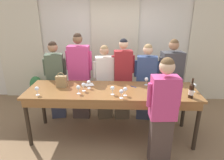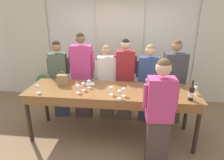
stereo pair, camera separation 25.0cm
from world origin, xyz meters
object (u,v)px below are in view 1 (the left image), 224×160
object	(u,v)px
wine_glass_center_mid	(194,86)
guest_striped_shirt	(123,79)
wine_glass_center_right	(125,89)
guest_olive_jacket	(56,80)
guest_beige_cap	(170,81)
wine_glass_front_right	(113,88)
wine_glass_back_mid	(37,89)
wine_glass_front_left	(83,85)
guest_pink_top	(80,77)
guest_navy_coat	(146,82)
handbag	(61,81)
tasting_bar	(112,95)
host_pouring	(163,112)
wine_glass_front_mid	(146,79)
wine_bottle	(191,90)
wine_glass_back_left	(89,83)
wine_glass_back_right	(78,88)
guest_cream_sweater	(105,82)
wine_glass_center_left	(121,92)
potted_plant	(37,88)

from	to	relation	value
wine_glass_center_mid	guest_striped_shirt	world-z (taller)	guest_striped_shirt
wine_glass_center_right	guest_striped_shirt	bearing A→B (deg)	91.80
guest_olive_jacket	guest_beige_cap	xyz separation A→B (m)	(2.41, 0.00, 0.01)
wine_glass_front_right	wine_glass_back_mid	xyz separation A→B (m)	(-1.25, -0.07, 0.00)
wine_glass_front_left	guest_pink_top	size ratio (longest dim) A/B	0.08
wine_glass_center_mid	guest_pink_top	distance (m)	2.25
wine_glass_center_right	guest_navy_coat	world-z (taller)	guest_navy_coat
wine_glass_back_mid	guest_pink_top	xyz separation A→B (m)	(0.53, 0.94, -0.11)
wine_glass_center_right	handbag	bearing A→B (deg)	163.73
tasting_bar	guest_navy_coat	bearing A→B (deg)	45.03
guest_pink_top	host_pouring	xyz separation A→B (m)	(1.48, -1.34, -0.06)
wine_glass_front_mid	wine_glass_center_right	size ratio (longest dim) A/B	1.00
wine_glass_back_mid	guest_olive_jacket	bearing A→B (deg)	89.15
wine_bottle	wine_glass_back_left	xyz separation A→B (m)	(-1.71, 0.33, -0.02)
wine_glass_front_left	guest_striped_shirt	distance (m)	1.03
wine_glass_front_right	host_pouring	world-z (taller)	host_pouring
wine_glass_center_right	wine_glass_front_left	bearing A→B (deg)	167.19
guest_pink_top	wine_glass_back_right	bearing A→B (deg)	-80.29
wine_bottle	wine_glass_center_right	size ratio (longest dim) A/B	2.20
guest_olive_jacket	guest_pink_top	size ratio (longest dim) A/B	0.91
handbag	tasting_bar	bearing A→B (deg)	-7.69
handbag	guest_cream_sweater	xyz separation A→B (m)	(0.75, 0.57, -0.22)
wine_glass_front_left	wine_glass_back_mid	distance (m)	0.77
guest_olive_jacket	wine_glass_back_left	bearing A→B (deg)	-37.27
handbag	wine_glass_front_right	xyz separation A→B (m)	(0.95, -0.31, -0.00)
wine_glass_back_right	guest_pink_top	world-z (taller)	guest_pink_top
wine_bottle	wine_glass_center_left	distance (m)	1.13
guest_navy_coat	wine_glass_front_right	bearing A→B (deg)	-127.56
handbag	wine_glass_front_mid	bearing A→B (deg)	5.80
guest_cream_sweater	guest_navy_coat	xyz separation A→B (m)	(0.87, -0.00, 0.02)
host_pouring	wine_glass_front_mid	bearing A→B (deg)	98.19
wine_glass_center_mid	guest_cream_sweater	size ratio (longest dim) A/B	0.09
tasting_bar	wine_glass_back_right	bearing A→B (deg)	-163.22
potted_plant	guest_beige_cap	bearing A→B (deg)	-13.70
wine_glass_center_left	guest_striped_shirt	bearing A→B (deg)	87.98
wine_glass_center_mid	guest_cream_sweater	bearing A→B (deg)	156.46
wine_glass_back_left	guest_beige_cap	world-z (taller)	guest_beige_cap
guest_olive_jacket	guest_striped_shirt	world-z (taller)	guest_striped_shirt
guest_striped_shirt	wine_glass_back_left	bearing A→B (deg)	-135.48
potted_plant	wine_glass_back_left	bearing A→B (deg)	-40.93
wine_glass_back_left	wine_glass_back_mid	xyz separation A→B (m)	(-0.82, -0.33, 0.00)
wine_glass_back_mid	potted_plant	size ratio (longest dim) A/B	0.23
handbag	guest_striped_shirt	world-z (taller)	guest_striped_shirt
wine_glass_center_right	guest_olive_jacket	xyz separation A→B (m)	(-1.45, 0.90, -0.18)
wine_glass_front_right	wine_glass_center_right	xyz separation A→B (m)	(0.21, -0.03, 0.00)
wine_glass_center_mid	guest_beige_cap	bearing A→B (deg)	108.62
wine_bottle	guest_striped_shirt	world-z (taller)	guest_striped_shirt
wine_glass_front_mid	guest_olive_jacket	bearing A→B (deg)	167.68
tasting_bar	wine_glass_back_left	bearing A→B (deg)	169.11
wine_glass_back_mid	wine_glass_back_right	size ratio (longest dim) A/B	1.00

